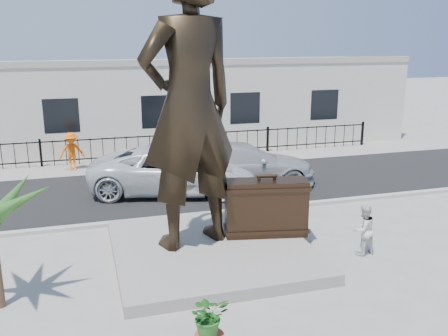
{
  "coord_description": "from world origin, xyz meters",
  "views": [
    {
      "loc": [
        -3.71,
        -10.65,
        5.82
      ],
      "look_at": [
        0.0,
        2.0,
        2.3
      ],
      "focal_mm": 40.0,
      "sensor_mm": 36.0,
      "label": 1
    }
  ],
  "objects_px": {
    "suitcase": "(266,208)",
    "tourist": "(363,230)",
    "car_white": "(173,170)",
    "statue": "(189,107)"
  },
  "relations": [
    {
      "from": "statue",
      "to": "car_white",
      "type": "bearing_deg",
      "value": -113.16
    },
    {
      "from": "statue",
      "to": "car_white",
      "type": "xyz_separation_m",
      "value": [
        0.56,
        5.58,
        -3.17
      ]
    },
    {
      "from": "car_white",
      "to": "tourist",
      "type": "bearing_deg",
      "value": -135.16
    },
    {
      "from": "statue",
      "to": "suitcase",
      "type": "distance_m",
      "value": 3.65
    },
    {
      "from": "suitcase",
      "to": "tourist",
      "type": "relative_size",
      "value": 1.59
    },
    {
      "from": "tourist",
      "to": "car_white",
      "type": "xyz_separation_m",
      "value": [
        -3.9,
        7.01,
        0.16
      ]
    },
    {
      "from": "statue",
      "to": "car_white",
      "type": "relative_size",
      "value": 1.2
    },
    {
      "from": "tourist",
      "to": "statue",
      "type": "bearing_deg",
      "value": -28.49
    },
    {
      "from": "suitcase",
      "to": "tourist",
      "type": "distance_m",
      "value": 2.71
    },
    {
      "from": "suitcase",
      "to": "statue",
      "type": "bearing_deg",
      "value": -170.02
    }
  ]
}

